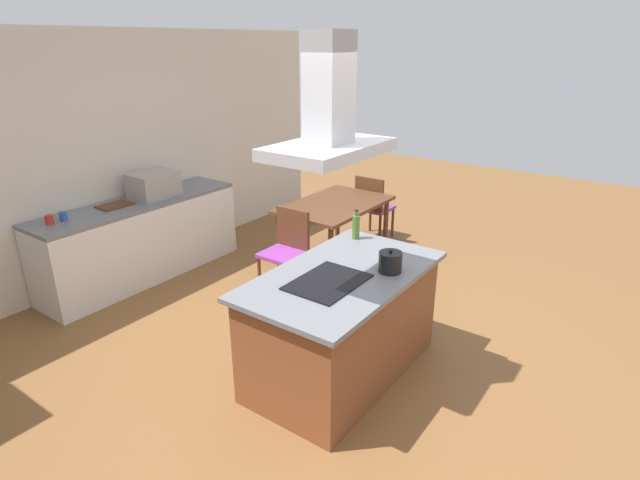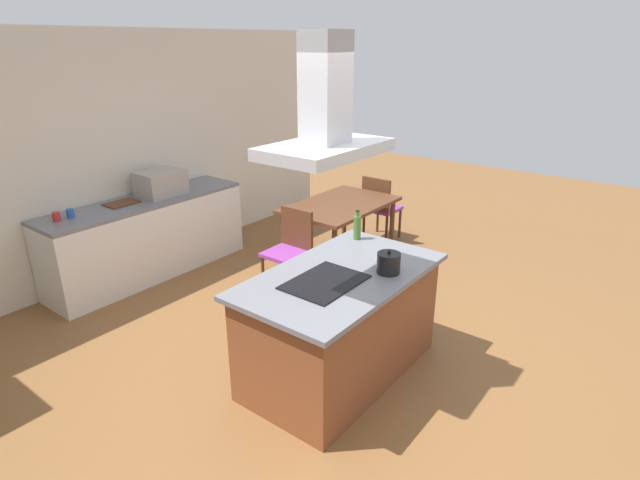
{
  "view_description": "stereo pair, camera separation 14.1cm",
  "coord_description": "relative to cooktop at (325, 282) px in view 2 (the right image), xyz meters",
  "views": [
    {
      "loc": [
        -3.0,
        -1.93,
        2.57
      ],
      "look_at": [
        0.25,
        0.4,
        1.0
      ],
      "focal_mm": 28.65,
      "sensor_mm": 36.0,
      "label": 1
    },
    {
      "loc": [
        -2.91,
        -2.04,
        2.57
      ],
      "look_at": [
        0.25,
        0.4,
        1.0
      ],
      "focal_mm": 28.65,
      "sensor_mm": 36.0,
      "label": 2
    }
  ],
  "objects": [
    {
      "name": "ground",
      "position": [
        0.21,
        1.5,
        -0.91
      ],
      "size": [
        16.0,
        16.0,
        0.0
      ],
      "primitive_type": "plane",
      "color": "brown"
    },
    {
      "name": "wall_back",
      "position": [
        0.21,
        3.25,
        0.44
      ],
      "size": [
        7.2,
        0.1,
        2.7
      ],
      "primitive_type": "cube",
      "color": "beige",
      "rests_on": "ground"
    },
    {
      "name": "kitchen_island",
      "position": [
        0.21,
        0.0,
        -0.45
      ],
      "size": [
        1.71,
        0.98,
        0.9
      ],
      "color": "brown",
      "rests_on": "ground"
    },
    {
      "name": "cooktop",
      "position": [
        0.0,
        0.0,
        0.0
      ],
      "size": [
        0.6,
        0.44,
        0.01
      ],
      "primitive_type": "cube",
      "color": "black",
      "rests_on": "kitchen_island"
    },
    {
      "name": "tea_kettle",
      "position": [
        0.44,
        -0.28,
        0.07
      ],
      "size": [
        0.23,
        0.18,
        0.19
      ],
      "color": "black",
      "rests_on": "kitchen_island"
    },
    {
      "name": "olive_oil_bottle",
      "position": [
        0.89,
        0.31,
        0.11
      ],
      "size": [
        0.07,
        0.07,
        0.27
      ],
      "color": "#47722D",
      "rests_on": "kitchen_island"
    },
    {
      "name": "back_counter",
      "position": [
        0.43,
        2.88,
        -0.46
      ],
      "size": [
        2.36,
        0.62,
        0.9
      ],
      "color": "silver",
      "rests_on": "ground"
    },
    {
      "name": "countertop_microwave",
      "position": [
        0.68,
        2.88,
        0.13
      ],
      "size": [
        0.5,
        0.38,
        0.28
      ],
      "primitive_type": "cube",
      "color": "#9E9993",
      "rests_on": "back_counter"
    },
    {
      "name": "coffee_mug_red",
      "position": [
        -0.52,
        2.93,
        0.04
      ],
      "size": [
        0.08,
        0.08,
        0.09
      ],
      "primitive_type": "cylinder",
      "color": "red",
      "rests_on": "back_counter"
    },
    {
      "name": "coffee_mug_blue",
      "position": [
        -0.38,
        2.92,
        0.04
      ],
      "size": [
        0.08,
        0.08,
        0.09
      ],
      "primitive_type": "cylinder",
      "color": "#2D56B2",
      "rests_on": "back_counter"
    },
    {
      "name": "cutting_board",
      "position": [
        0.19,
        2.93,
        0.0
      ],
      "size": [
        0.34,
        0.24,
        0.02
      ],
      "primitive_type": "cube",
      "color": "#59331E",
      "rests_on": "back_counter"
    },
    {
      "name": "dining_table",
      "position": [
        2.07,
        1.33,
        -0.24
      ],
      "size": [
        1.4,
        0.9,
        0.75
      ],
      "color": "#59331E",
      "rests_on": "ground"
    },
    {
      "name": "chair_at_right_end",
      "position": [
        2.98,
        1.33,
        -0.4
      ],
      "size": [
        0.42,
        0.42,
        0.89
      ],
      "color": "purple",
      "rests_on": "ground"
    },
    {
      "name": "chair_at_left_end",
      "position": [
        1.15,
        1.33,
        -0.4
      ],
      "size": [
        0.42,
        0.42,
        0.89
      ],
      "color": "purple",
      "rests_on": "ground"
    },
    {
      "name": "range_hood",
      "position": [
        0.0,
        0.0,
        1.2
      ],
      "size": [
        0.9,
        0.55,
        0.78
      ],
      "color": "#ADADB2"
    }
  ]
}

